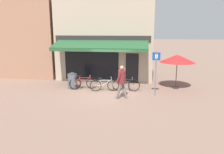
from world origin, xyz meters
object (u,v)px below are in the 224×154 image
at_px(bicycle_red, 84,83).
at_px(litter_bin, 72,80).
at_px(pedestrian_adult, 122,79).
at_px(parking_sign, 156,69).
at_px(bicycle_silver, 104,85).
at_px(bicycle_black, 126,85).
at_px(cafe_parasol, 177,59).

bearing_deg(bicycle_red, litter_bin, 156.29).
relative_size(pedestrian_adult, parking_sign, 0.73).
distance_m(bicycle_red, litter_bin, 0.76).
height_order(bicycle_red, litter_bin, litter_bin).
xyz_separation_m(bicycle_silver, litter_bin, (-2.15, 0.37, 0.15)).
bearing_deg(parking_sign, bicycle_black, 156.08).
distance_m(bicycle_red, bicycle_black, 2.70).
bearing_deg(cafe_parasol, bicycle_black, -161.10).
bearing_deg(bicycle_silver, parking_sign, -21.20).
distance_m(litter_bin, parking_sign, 5.35).
bearing_deg(bicycle_red, pedestrian_adult, -53.91).
height_order(bicycle_red, bicycle_silver, bicycle_red).
distance_m(bicycle_red, cafe_parasol, 6.15).
bearing_deg(parking_sign, bicycle_red, 169.75).
height_order(bicycle_red, parking_sign, parking_sign).
relative_size(bicycle_black, cafe_parasol, 0.78).
bearing_deg(pedestrian_adult, litter_bin, 161.45).
distance_m(bicycle_black, pedestrian_adult, 1.80).
bearing_deg(litter_bin, pedestrian_adult, -26.93).
bearing_deg(bicycle_silver, bicycle_black, 0.88).
distance_m(bicycle_black, litter_bin, 3.45).
height_order(bicycle_black, parking_sign, parking_sign).
bearing_deg(bicycle_black, parking_sign, -23.80).
height_order(parking_sign, cafe_parasol, parking_sign).
bearing_deg(bicycle_black, pedestrian_adult, -93.36).
xyz_separation_m(bicycle_black, pedestrian_adult, (-0.10, -1.64, 0.74)).
xyz_separation_m(pedestrian_adult, cafe_parasol, (3.25, 2.72, 0.80)).
relative_size(bicycle_red, bicycle_silver, 0.98).
height_order(bicycle_silver, bicycle_black, bicycle_black).
xyz_separation_m(bicycle_red, bicycle_silver, (1.41, -0.34, -0.01)).
bearing_deg(pedestrian_adult, bicycle_silver, 140.44).
bearing_deg(parking_sign, pedestrian_adult, -154.81).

